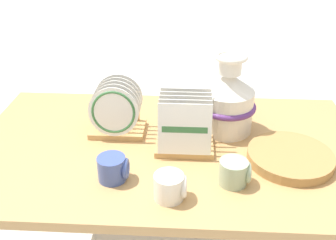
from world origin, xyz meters
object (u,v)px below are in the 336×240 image
(dish_rack_round_plates, at_px, (117,113))
(mug_sage_glaze, at_px, (235,172))
(ceramic_vase, at_px, (227,100))
(wicker_charger_stack, at_px, (290,157))
(mug_cobalt_glaze, at_px, (113,168))
(dish_rack_square_plates, at_px, (185,130))
(mug_cream_glaze, at_px, (170,187))

(dish_rack_round_plates, xyz_separation_m, mug_sage_glaze, (0.43, -0.30, -0.04))
(dish_rack_round_plates, bearing_deg, ceramic_vase, 6.49)
(wicker_charger_stack, distance_m, mug_cobalt_glaze, 0.62)
(dish_rack_square_plates, relative_size, mug_cobalt_glaze, 2.09)
(ceramic_vase, distance_m, wicker_charger_stack, 0.32)
(mug_cream_glaze, bearing_deg, dish_rack_round_plates, 121.10)
(mug_cream_glaze, relative_size, mug_sage_glaze, 1.00)
(ceramic_vase, bearing_deg, mug_cobalt_glaze, -138.40)
(mug_cream_glaze, bearing_deg, ceramic_vase, 65.12)
(dish_rack_square_plates, xyz_separation_m, mug_cobalt_glaze, (-0.23, -0.20, -0.04))
(mug_cream_glaze, xyz_separation_m, mug_sage_glaze, (0.20, 0.09, 0.00))
(mug_sage_glaze, bearing_deg, wicker_charger_stack, 32.57)
(dish_rack_square_plates, bearing_deg, wicker_charger_stack, -9.47)
(ceramic_vase, bearing_deg, wicker_charger_stack, -44.97)
(ceramic_vase, distance_m, mug_sage_glaze, 0.36)
(dish_rack_round_plates, distance_m, dish_rack_square_plates, 0.29)
(dish_rack_square_plates, relative_size, wicker_charger_stack, 0.71)
(wicker_charger_stack, bearing_deg, dish_rack_round_plates, 165.73)
(dish_rack_square_plates, xyz_separation_m, mug_sage_glaze, (0.17, -0.20, -0.04))
(ceramic_vase, distance_m, mug_cobalt_glaze, 0.53)
(wicker_charger_stack, relative_size, mug_sage_glaze, 2.94)
(wicker_charger_stack, relative_size, mug_cream_glaze, 2.94)
(mug_sage_glaze, bearing_deg, ceramic_vase, 90.62)
(dish_rack_round_plates, height_order, dish_rack_square_plates, dish_rack_round_plates)
(dish_rack_square_plates, distance_m, wicker_charger_stack, 0.39)
(dish_rack_round_plates, height_order, wicker_charger_stack, dish_rack_round_plates)
(ceramic_vase, height_order, mug_sage_glaze, ceramic_vase)
(wicker_charger_stack, height_order, mug_cream_glaze, mug_cream_glaze)
(wicker_charger_stack, relative_size, mug_cobalt_glaze, 2.94)
(mug_cream_glaze, bearing_deg, wicker_charger_stack, 27.91)
(dish_rack_square_plates, height_order, wicker_charger_stack, dish_rack_square_plates)
(wicker_charger_stack, distance_m, mug_sage_glaze, 0.25)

